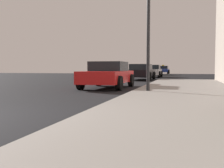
% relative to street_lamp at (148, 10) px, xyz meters
% --- Properties ---
extents(sidewalk, '(4.00, 32.00, 0.15)m').
position_rel_street_lamp_xyz_m(sidewalk, '(1.43, -5.48, -2.96)').
color(sidewalk, gray).
rests_on(sidewalk, ground_plane).
extents(street_lamp, '(0.36, 0.36, 4.20)m').
position_rel_street_lamp_xyz_m(street_lamp, '(0.00, 0.00, 0.00)').
color(street_lamp, black).
rests_on(street_lamp, sidewalk).
extents(car_red, '(1.98, 4.11, 1.27)m').
position_rel_street_lamp_xyz_m(car_red, '(-2.31, 2.86, -2.39)').
color(car_red, red).
rests_on(car_red, ground_plane).
extents(car_black, '(2.05, 4.42, 1.27)m').
position_rel_street_lamp_xyz_m(car_black, '(-2.20, 12.12, -2.39)').
color(car_black, black).
rests_on(car_black, ground_plane).
extents(car_white, '(1.96, 4.11, 1.27)m').
position_rel_street_lamp_xyz_m(car_white, '(-2.06, 18.79, -2.39)').
color(car_white, white).
rests_on(car_white, ground_plane).
extents(car_yellow, '(1.95, 4.07, 1.27)m').
position_rel_street_lamp_xyz_m(car_yellow, '(-2.88, 27.44, -2.39)').
color(car_yellow, yellow).
rests_on(car_yellow, ground_plane).
extents(car_blue, '(1.99, 4.20, 1.43)m').
position_rel_street_lamp_xyz_m(car_blue, '(-2.20, 34.80, -2.39)').
color(car_blue, '#233899').
rests_on(car_blue, ground_plane).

